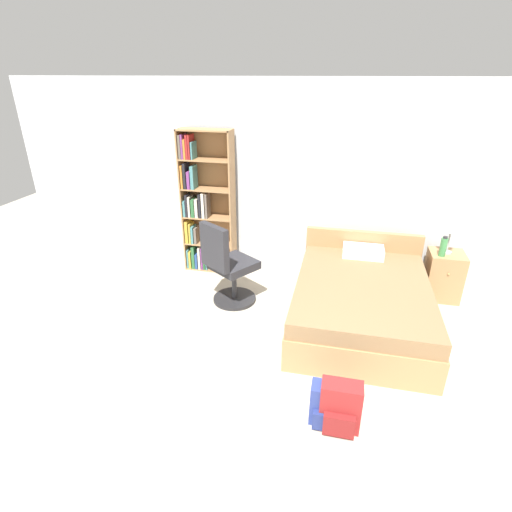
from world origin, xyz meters
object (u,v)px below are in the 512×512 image
Objects in this scene: nightstand at (443,275)px; water_bottle at (443,247)px; bookshelf at (202,206)px; backpack_red at (340,407)px; backpack_blue at (328,405)px; bed at (361,301)px; office_chair at (228,267)px; table_lamp at (452,225)px.

water_bottle reaches higher than nightstand.
backpack_red is (2.04, -2.54, -0.75)m from bookshelf.
backpack_red reaches higher than backpack_blue.
bookshelf reaches higher than nightstand.
backpack_blue is (-0.10, 0.03, -0.03)m from backpack_red.
water_bottle is 0.69× the size of backpack_blue.
backpack_blue is at bearing -99.58° from bed.
water_bottle is 2.63m from backpack_blue.
nightstand is 2.69m from backpack_red.
backpack_blue is (-1.28, -2.38, -0.13)m from nightstand.
bookshelf reaches higher than office_chair.
bed is at bearing 80.42° from backpack_blue.
table_lamp reaches higher than backpack_blue.
office_chair reaches higher than backpack_blue.
backpack_red is at bearing -115.64° from table_lamp.
office_chair is at bearing -163.58° from table_lamp.
nightstand is 2.71m from backpack_blue.
backpack_red is (-1.16, -2.42, -0.77)m from table_lamp.
nightstand is (2.61, 0.76, -0.19)m from office_chair.
bookshelf reaches higher than backpack_red.
bed is 1.30m from nightstand.
bookshelf is 1.84× the size of office_chair.
bed reaches higher than nightstand.
table_lamp is at bearing 39.45° from bed.
table_lamp is at bearing 16.42° from office_chair.
bed is (2.21, -0.94, -0.68)m from bookshelf.
nightstand is (3.23, -0.13, -0.65)m from bookshelf.
water_bottle is at bearing 64.80° from backpack_red.
backpack_blue is (-1.26, -2.39, -0.80)m from table_lamp.
office_chair is 2.95× the size of backpack_blue.
office_chair is 4.25× the size of water_bottle.
bookshelf is 4.61× the size of backpack_red.
office_chair is 2.61m from water_bottle.
nightstand reaches higher than backpack_red.
office_chair reaches higher than water_bottle.
backpack_blue is at bearing -118.34° from nightstand.
backpack_blue is at bearing -52.19° from bookshelf.
bookshelf is 1.00× the size of bed.
office_chair is 2.51× the size of backpack_red.
office_chair is (-1.59, 0.06, 0.22)m from bed.
table_lamp reaches higher than bed.
water_bottle is (-0.07, -0.11, -0.24)m from table_lamp.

